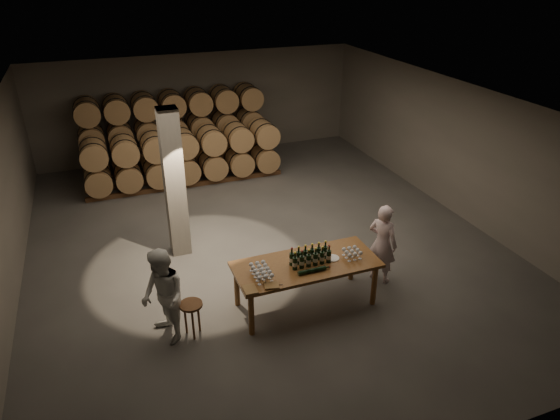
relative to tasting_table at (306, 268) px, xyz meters
name	(u,v)px	position (x,y,z in m)	size (l,w,h in m)	color
room	(174,184)	(-1.80, 2.70, 0.80)	(12.00, 12.00, 12.00)	#514F4C
tasting_table	(306,268)	(0.00, 0.00, 0.00)	(2.60, 1.10, 0.90)	brown
barrel_stack_back	(174,129)	(-0.96, 7.70, 0.40)	(5.48, 0.95, 2.31)	brown
barrel_stack_front	(184,156)	(-0.96, 6.30, 0.03)	(5.48, 0.95, 1.57)	brown
bottle_cluster	(310,257)	(0.06, -0.03, 0.23)	(0.74, 0.24, 0.35)	black
lying_bottles	(312,270)	(-0.01, -0.30, 0.14)	(0.60, 0.08, 0.08)	black
glass_cluster_left	(261,270)	(-0.88, -0.10, 0.22)	(0.30, 0.52, 0.17)	silver
glass_cluster_right	(352,251)	(0.86, -0.10, 0.22)	(0.30, 0.30, 0.16)	silver
plate	(333,258)	(0.51, -0.02, 0.11)	(0.25, 0.25, 0.01)	white
notebook_near	(272,285)	(-0.81, -0.44, 0.12)	(0.25, 0.20, 0.03)	olive
notebook_corner	(250,289)	(-1.18, -0.41, 0.12)	(0.22, 0.27, 0.02)	olive
pen	(279,285)	(-0.69, -0.45, 0.11)	(0.01, 0.01, 0.13)	black
stool	(191,309)	(-2.11, -0.09, -0.27)	(0.39, 0.39, 0.64)	brown
person_man	(382,243)	(1.70, 0.22, 0.03)	(0.60, 0.39, 1.64)	silver
person_woman	(163,297)	(-2.53, -0.02, 0.05)	(0.82, 0.64, 1.69)	white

